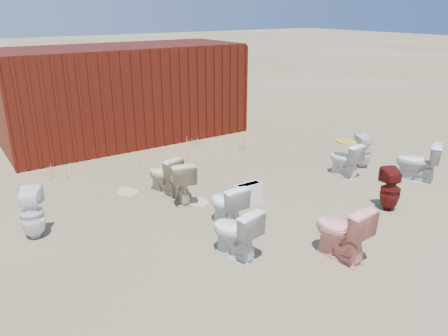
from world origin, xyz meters
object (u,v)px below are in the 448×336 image
toilet_back_beige_left (164,175)px  loose_tank (249,193)px  shipping_container (125,93)px  toilet_front_e (417,162)px  toilet_back_a (32,213)px  toilet_front_maroon (390,189)px  toilet_front_pink (341,231)px  toilet_front_c (227,205)px  toilet_back_beige_right (181,181)px  toilet_back_e (363,151)px  toilet_front_a (235,232)px  toilet_back_yellowlid (345,159)px

toilet_back_beige_left → loose_tank: toilet_back_beige_left is taller
shipping_container → toilet_front_e: shipping_container is taller
toilet_front_e → toilet_back_a: (-6.86, 1.85, -0.00)m
toilet_back_beige_left → toilet_front_maroon: bearing=122.0°
shipping_container → toilet_front_pink: bearing=-88.8°
toilet_front_pink → toilet_front_c: size_ratio=1.12×
loose_tank → toilet_back_beige_right: bearing=144.3°
toilet_back_e → shipping_container: bearing=-35.6°
toilet_back_a → loose_tank: bearing=-169.1°
shipping_container → toilet_front_a: bearing=-99.2°
toilet_front_maroon → toilet_front_c: bearing=3.6°
toilet_back_beige_left → toilet_back_e: size_ratio=1.00×
shipping_container → toilet_front_a: shipping_container is taller
toilet_back_yellowlid → loose_tank: bearing=-4.6°
toilet_front_c → toilet_back_a: toilet_back_a is taller
shipping_container → toilet_back_beige_left: bearing=-102.5°
toilet_front_c → toilet_front_maroon: toilet_front_maroon is taller
toilet_back_a → loose_tank: 3.57m
toilet_front_e → toilet_back_beige_right: toilet_front_e is taller
shipping_container → toilet_front_maroon: bearing=-73.0°
shipping_container → toilet_back_e: shipping_container is taller
shipping_container → toilet_back_yellowlid: shipping_container is taller
shipping_container → toilet_back_yellowlid: size_ratio=8.35×
toilet_back_yellowlid → toilet_front_c: bearing=5.0°
toilet_front_e → toilet_back_yellowlid: (-0.95, 1.02, -0.05)m
toilet_front_c → toilet_back_yellowlid: 3.31m
toilet_front_maroon → toilet_back_beige_left: toilet_front_maroon is taller
toilet_back_a → loose_tank: size_ratio=1.61×
toilet_front_pink → toilet_back_yellowlid: toilet_front_pink is taller
toilet_front_a → toilet_front_c: (0.42, 0.82, -0.01)m
toilet_front_e → toilet_back_yellowlid: bearing=-74.8°
toilet_front_e → loose_tank: toilet_front_e is taller
shipping_container → toilet_front_e: bearing=-59.6°
toilet_back_beige_right → loose_tank: (0.97, -0.72, -0.22)m
toilet_front_a → loose_tank: size_ratio=1.53×
toilet_back_yellowlid → toilet_front_maroon: bearing=64.9°
toilet_front_pink → loose_tank: toilet_front_pink is taller
toilet_front_maroon → toilet_back_a: bearing=1.1°
toilet_front_c → toilet_back_beige_right: 1.27m
toilet_front_maroon → toilet_back_beige_left: bearing=-18.9°
toilet_front_c → loose_tank: (0.84, 0.54, -0.19)m
toilet_front_maroon → toilet_back_e: bearing=-103.3°
toilet_front_pink → toilet_front_c: 1.83m
shipping_container → toilet_front_e: size_ratio=7.37×
toilet_front_a → toilet_back_e: size_ratio=1.04×
toilet_front_c → toilet_front_maroon: size_ratio=0.98×
toilet_front_maroon → toilet_back_yellowlid: size_ratio=1.05×
toilet_back_yellowlid → toilet_back_e: (0.73, 0.13, 0.01)m
toilet_front_a → toilet_back_yellowlid: bearing=-172.0°
shipping_container → toilet_back_beige_left: shipping_container is taller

